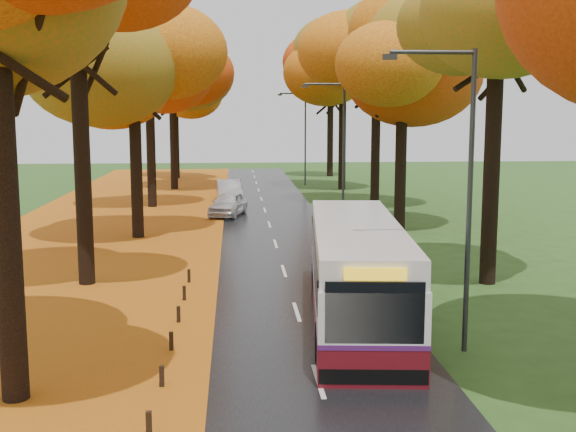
{
  "coord_description": "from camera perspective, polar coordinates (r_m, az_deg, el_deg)",
  "views": [
    {
      "loc": [
        -1.95,
        -10.36,
        6.43
      ],
      "look_at": [
        0.0,
        15.78,
        2.6
      ],
      "focal_mm": 45.0,
      "sensor_mm": 36.0,
      "label": 1
    }
  ],
  "objects": [
    {
      "name": "car_white",
      "position": [
        44.39,
        -4.75,
        0.95
      ],
      "size": [
        2.74,
        4.53,
        1.44
      ],
      "primitive_type": "imported",
      "rotation": [
        0.0,
        0.0,
        -0.26
      ],
      "color": "silver",
      "rests_on": "road"
    },
    {
      "name": "car_silver",
      "position": [
        51.04,
        -4.69,
        1.97
      ],
      "size": [
        2.01,
        4.79,
        1.54
      ],
      "primitive_type": "imported",
      "rotation": [
        0.0,
        0.0,
        0.08
      ],
      "color": "#ACAEB4",
      "rests_on": "road"
    },
    {
      "name": "car_dark",
      "position": [
        54.22,
        -4.48,
        2.12
      ],
      "size": [
        1.71,
        3.93,
        1.12
      ],
      "primitive_type": "imported",
      "rotation": [
        0.0,
        0.0,
        -0.04
      ],
      "color": "black",
      "rests_on": "road"
    },
    {
      "name": "streetlamp_mid",
      "position": [
        40.82,
        4.07,
        5.88
      ],
      "size": [
        2.45,
        0.18,
        8.0
      ],
      "color": "#333538",
      "rests_on": "ground"
    },
    {
      "name": "trees_right",
      "position": [
        38.51,
        9.73,
        13.05
      ],
      "size": [
        9.3,
        74.2,
        13.96
      ],
      "color": "black",
      "rests_on": "ground"
    },
    {
      "name": "leaf_verge",
      "position": [
        36.62,
        -15.31,
        -2.08
      ],
      "size": [
        12.0,
        90.0,
        0.02
      ],
      "primitive_type": "cube",
      "color": "#8E470C",
      "rests_on": "ground"
    },
    {
      "name": "streetlamp_near",
      "position": [
        19.36,
        13.5,
        3.0
      ],
      "size": [
        2.45,
        0.18,
        8.0
      ],
      "color": "#333538",
      "rests_on": "ground"
    },
    {
      "name": "streetlamp_far",
      "position": [
        62.66,
        1.14,
        6.74
      ],
      "size": [
        2.45,
        0.18,
        8.0
      ],
      "color": "#333538",
      "rests_on": "ground"
    },
    {
      "name": "leaf_drift",
      "position": [
        35.95,
        -5.96,
        -1.96
      ],
      "size": [
        0.9,
        90.0,
        0.01
      ],
      "primitive_type": "cube",
      "color": "#C36614",
      "rests_on": "road"
    },
    {
      "name": "bollard_row",
      "position": [
        16.37,
        -10.4,
        -13.98
      ],
      "size": [
        0.11,
        23.51,
        0.52
      ],
      "color": "black",
      "rests_on": "ground"
    },
    {
      "name": "centre_line",
      "position": [
        35.98,
        -1.09,
        -1.91
      ],
      "size": [
        0.12,
        90.0,
        0.01
      ],
      "primitive_type": "cube",
      "color": "silver",
      "rests_on": "road"
    },
    {
      "name": "trees_left",
      "position": [
        37.91,
        -12.5,
        12.82
      ],
      "size": [
        9.2,
        74.0,
        13.88
      ],
      "color": "black",
      "rests_on": "ground"
    },
    {
      "name": "road",
      "position": [
        35.99,
        -1.09,
        -1.95
      ],
      "size": [
        6.5,
        90.0,
        0.04
      ],
      "primitive_type": "cube",
      "color": "black",
      "rests_on": "ground"
    },
    {
      "name": "bus",
      "position": [
        22.26,
        5.43,
        -4.21
      ],
      "size": [
        3.69,
        11.63,
        3.01
      ],
      "rotation": [
        0.0,
        0.0,
        -0.1
      ],
      "color": "#580D15",
      "rests_on": "road"
    }
  ]
}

